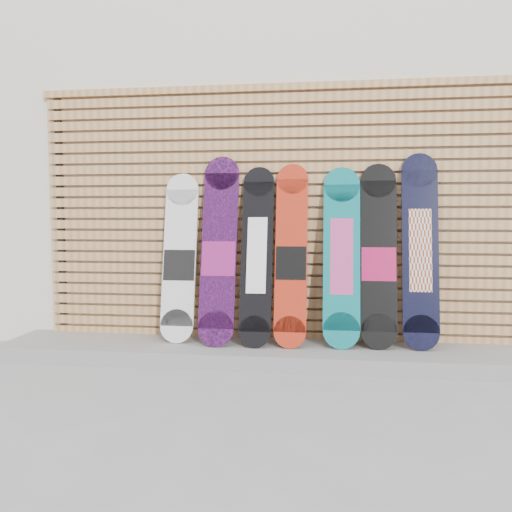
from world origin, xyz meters
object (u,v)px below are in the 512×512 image
at_px(snowboard_2, 257,255).
at_px(snowboard_6, 420,250).
at_px(snowboard_4, 342,256).
at_px(snowboard_5, 379,256).
at_px(snowboard_0, 180,258).
at_px(snowboard_1, 219,251).
at_px(snowboard_3, 291,255).

distance_m(snowboard_2, snowboard_6, 1.32).
bearing_deg(snowboard_4, snowboard_5, 1.58).
distance_m(snowboard_0, snowboard_1, 0.36).
xyz_separation_m(snowboard_1, snowboard_6, (1.63, 0.05, 0.01)).
relative_size(snowboard_2, snowboard_3, 0.99).
bearing_deg(snowboard_1, snowboard_5, 1.78).
bearing_deg(snowboard_6, snowboard_4, -178.62).
bearing_deg(snowboard_4, snowboard_1, -178.16).
bearing_deg(snowboard_6, snowboard_5, -178.79).
height_order(snowboard_0, snowboard_1, snowboard_1).
bearing_deg(snowboard_0, snowboard_4, -0.52).
xyz_separation_m(snowboard_0, snowboard_1, (0.35, -0.04, 0.07)).
distance_m(snowboard_5, snowboard_6, 0.33).
height_order(snowboard_2, snowboard_3, snowboard_3).
relative_size(snowboard_1, snowboard_4, 1.07).
distance_m(snowboard_2, snowboard_4, 0.69).
distance_m(snowboard_2, snowboard_3, 0.28).
xyz_separation_m(snowboard_1, snowboard_3, (0.60, 0.02, -0.03)).
bearing_deg(snowboard_4, snowboard_0, 179.48).
height_order(snowboard_4, snowboard_6, snowboard_6).
xyz_separation_m(snowboard_1, snowboard_2, (0.32, 0.01, -0.03)).
distance_m(snowboard_3, snowboard_4, 0.41).
bearing_deg(snowboard_6, snowboard_2, -178.22).
height_order(snowboard_0, snowboard_2, snowboard_2).
relative_size(snowboard_0, snowboard_2, 0.97).
bearing_deg(snowboard_3, snowboard_5, 2.07).
bearing_deg(snowboard_5, snowboard_6, 1.21).
relative_size(snowboard_3, snowboard_4, 1.02).
xyz_separation_m(snowboard_1, snowboard_5, (1.31, 0.04, -0.04)).
bearing_deg(snowboard_0, snowboard_3, -1.79).
height_order(snowboard_1, snowboard_5, snowboard_1).
bearing_deg(snowboard_5, snowboard_0, 179.85).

